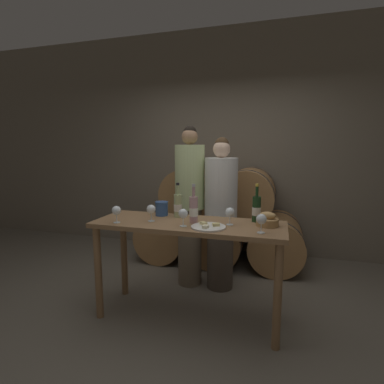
% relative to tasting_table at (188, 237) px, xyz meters
% --- Properties ---
extents(ground_plane, '(10.00, 10.00, 0.00)m').
position_rel_tasting_table_xyz_m(ground_plane, '(0.00, 0.00, -0.75)').
color(ground_plane, '#665E51').
extents(stone_wall_back, '(10.00, 0.12, 3.20)m').
position_rel_tasting_table_xyz_m(stone_wall_back, '(0.00, 1.98, 0.85)').
color(stone_wall_back, '#706656').
rests_on(stone_wall_back, ground_plane).
extents(barrel_stack, '(2.17, 0.86, 1.28)m').
position_rel_tasting_table_xyz_m(barrel_stack, '(-0.00, 1.43, -0.18)').
color(barrel_stack, '#9E7042').
rests_on(barrel_stack, ground_plane).
extents(tasting_table, '(1.66, 0.58, 0.89)m').
position_rel_tasting_table_xyz_m(tasting_table, '(0.00, 0.00, 0.00)').
color(tasting_table, olive).
rests_on(tasting_table, ground_plane).
extents(person_left, '(0.32, 0.32, 1.76)m').
position_rel_tasting_table_xyz_m(person_left, '(-0.19, 0.67, 0.15)').
color(person_left, '#756651').
rests_on(person_left, ground_plane).
extents(person_right, '(0.35, 0.35, 1.64)m').
position_rel_tasting_table_xyz_m(person_right, '(0.16, 0.67, 0.08)').
color(person_right, '#4C4238').
rests_on(person_right, ground_plane).
extents(wine_bottle_red, '(0.08, 0.08, 0.33)m').
position_rel_tasting_table_xyz_m(wine_bottle_red, '(0.57, 0.19, 0.25)').
color(wine_bottle_red, '#193819').
rests_on(wine_bottle_red, tasting_table).
extents(wine_bottle_white, '(0.08, 0.08, 0.32)m').
position_rel_tasting_table_xyz_m(wine_bottle_white, '(-0.15, 0.17, 0.25)').
color(wine_bottle_white, '#ADBC7F').
rests_on(wine_bottle_white, tasting_table).
extents(wine_bottle_rose, '(0.08, 0.08, 0.34)m').
position_rel_tasting_table_xyz_m(wine_bottle_rose, '(0.05, -0.00, 0.25)').
color(wine_bottle_rose, '#BC8E93').
rests_on(wine_bottle_rose, tasting_table).
extents(blue_crock, '(0.13, 0.13, 0.13)m').
position_rel_tasting_table_xyz_m(blue_crock, '(-0.32, 0.18, 0.21)').
color(blue_crock, '#335693').
rests_on(blue_crock, tasting_table).
extents(bread_basket, '(0.18, 0.18, 0.12)m').
position_rel_tasting_table_xyz_m(bread_basket, '(0.67, 0.07, 0.18)').
color(bread_basket, '#A87F4C').
rests_on(bread_basket, tasting_table).
extents(cheese_plate, '(0.28, 0.28, 0.04)m').
position_rel_tasting_table_xyz_m(cheese_plate, '(0.21, -0.13, 0.15)').
color(cheese_plate, white).
rests_on(cheese_plate, tasting_table).
extents(wine_glass_far_left, '(0.08, 0.08, 0.15)m').
position_rel_tasting_table_xyz_m(wine_glass_far_left, '(-0.59, -0.19, 0.24)').
color(wine_glass_far_left, white).
rests_on(wine_glass_far_left, tasting_table).
extents(wine_glass_left, '(0.08, 0.08, 0.15)m').
position_rel_tasting_table_xyz_m(wine_glass_left, '(-0.33, -0.06, 0.24)').
color(wine_glass_left, white).
rests_on(wine_glass_left, tasting_table).
extents(wine_glass_center, '(0.08, 0.08, 0.15)m').
position_rel_tasting_table_xyz_m(wine_glass_center, '(0.00, -0.14, 0.24)').
color(wine_glass_center, white).
rests_on(wine_glass_center, tasting_table).
extents(wine_glass_right, '(0.08, 0.08, 0.15)m').
position_rel_tasting_table_xyz_m(wine_glass_right, '(0.36, 0.02, 0.24)').
color(wine_glass_right, white).
rests_on(wine_glass_right, tasting_table).
extents(wine_glass_far_right, '(0.08, 0.08, 0.15)m').
position_rel_tasting_table_xyz_m(wine_glass_far_right, '(0.63, -0.16, 0.24)').
color(wine_glass_far_right, white).
rests_on(wine_glass_far_right, tasting_table).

